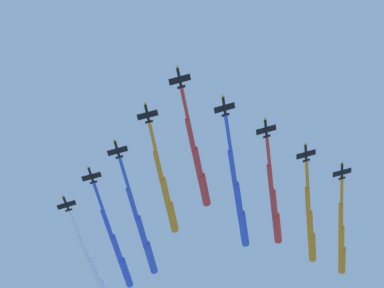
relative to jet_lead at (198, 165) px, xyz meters
The scene contains 9 objects.
jet_lead is the anchor object (origin of this frame).
jet_port_inner 26.37m from the jet_lead, 147.77° to the right, with size 37.15×76.14×4.26m.
jet_starboard_inner 21.52m from the jet_lead, 63.85° to the right, with size 31.38×65.77×4.26m.
jet_port_mid 40.96m from the jet_lead, 160.84° to the right, with size 32.62×65.20×4.21m.
jet_starboard_mid 46.45m from the jet_lead, 71.22° to the right, with size 36.10×75.00×4.26m.
jet_port_outer 61.54m from the jet_lead, 161.17° to the right, with size 32.81×64.98×4.18m.
jet_starboard_outer 65.83m from the jet_lead, 68.58° to the right, with size 35.25×73.04×4.23m.
jet_trail_port 81.50m from the jet_lead, 161.06° to the right, with size 32.01×65.08×4.16m.
jet_trail_starboard 84.09m from the jet_lead, 67.00° to the right, with size 34.81×69.26×4.28m.
Camera 1 is at (30.40, 118.26, 15.50)m, focal length 48.27 mm.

